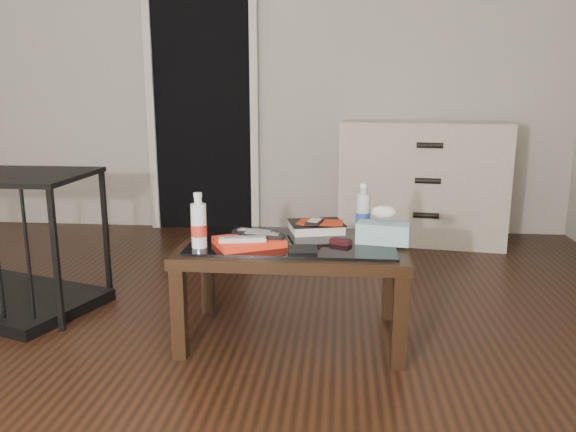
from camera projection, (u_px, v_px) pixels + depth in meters
name	position (u px, v px, depth m)	size (l,w,h in m)	color
ground	(160.00, 374.00, 2.27)	(5.00, 5.00, 0.00)	black
doorway	(203.00, 103.00, 4.48)	(0.90, 0.08, 2.07)	black
coffee_table	(293.00, 254.00, 2.54)	(1.00, 0.60, 0.46)	black
dresser	(422.00, 182.00, 4.22)	(1.26, 0.66, 0.90)	beige
pet_crate	(6.00, 264.00, 2.94)	(1.04, 0.85, 0.71)	black
magazines	(249.00, 242.00, 2.45)	(0.28, 0.21, 0.03)	red
remote_silver	(242.00, 239.00, 2.39)	(0.20, 0.05, 0.02)	silver
remote_black_front	(262.00, 235.00, 2.45)	(0.20, 0.05, 0.02)	black
remote_black_back	(255.00, 232.00, 2.51)	(0.20, 0.05, 0.02)	black
textbook	(316.00, 227.00, 2.68)	(0.25, 0.20, 0.05)	black
dvd_mailers	(318.00, 222.00, 2.67)	(0.19, 0.14, 0.01)	#AD270B
ipod	(315.00, 222.00, 2.63)	(0.06, 0.10, 0.02)	black
flip_phone	(341.00, 242.00, 2.46)	(0.09, 0.05, 0.02)	black
wallet	(303.00, 249.00, 2.36)	(0.12, 0.07, 0.02)	black
water_bottle_left	(199.00, 220.00, 2.39)	(0.07, 0.07, 0.24)	white
water_bottle_right	(363.00, 209.00, 2.63)	(0.07, 0.07, 0.24)	silver
tissue_box	(383.00, 233.00, 2.48)	(0.23, 0.12, 0.09)	teal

